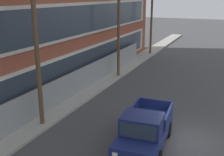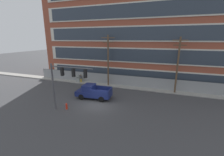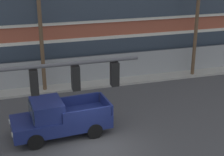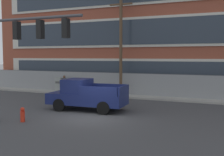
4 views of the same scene
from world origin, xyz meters
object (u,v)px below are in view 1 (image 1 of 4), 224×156
Objects in this scene: pickup_truck_navy at (145,130)px; utility_pole_near_corner at (36,42)px; utility_pole_midblock at (119,26)px; utility_pole_far_east at (152,15)px.

pickup_truck_navy is 0.58× the size of utility_pole_near_corner.
utility_pole_near_corner reaches higher than utility_pole_midblock.
pickup_truck_navy is at bearing -151.63° from utility_pole_midblock.
utility_pole_near_corner is at bearing 179.95° from utility_pole_far_east.
pickup_truck_navy is at bearing -164.44° from utility_pole_far_east.
pickup_truck_navy is 7.37m from utility_pole_near_corner.
utility_pole_midblock is (11.15, 6.02, 3.76)m from pickup_truck_navy.
utility_pole_near_corner is 1.04× the size of utility_pole_midblock.
utility_pole_far_east is (11.06, 0.16, 0.20)m from utility_pole_midblock.
utility_pole_midblock is at bearing -0.92° from utility_pole_near_corner.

